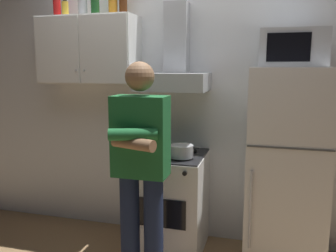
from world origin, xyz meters
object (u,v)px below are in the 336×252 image
object	(u,v)px
stove_oven	(170,201)
microwave	(293,48)
bottle_canister_steel	(82,4)
upper_cabinet	(89,50)
cooking_pot	(182,151)
range_hood	(174,67)
refrigerator	(286,170)
person_standing	(141,169)
bottle_spice_jar	(65,9)
bottle_soda_red	(57,4)

from	to	relation	value
stove_oven	microwave	distance (m)	1.62
bottle_canister_steel	upper_cabinet	bearing A→B (deg)	30.26
upper_cabinet	cooking_pot	distance (m)	1.27
range_hood	cooking_pot	world-z (taller)	range_hood
range_hood	microwave	distance (m)	0.97
upper_cabinet	refrigerator	bearing A→B (deg)	-4.07
person_standing	bottle_spice_jar	bearing A→B (deg)	143.59
bottle_soda_red	person_standing	bearing A→B (deg)	-35.39
stove_oven	microwave	bearing A→B (deg)	1.15
upper_cabinet	microwave	world-z (taller)	upper_cabinet
bottle_spice_jar	bottle_canister_steel	size ratio (longest dim) A/B	0.67
stove_oven	person_standing	bearing A→B (deg)	-94.72
bottle_soda_red	bottle_spice_jar	bearing A→B (deg)	-26.25
refrigerator	microwave	bearing A→B (deg)	90.90
microwave	bottle_spice_jar	bearing A→B (deg)	177.48
upper_cabinet	bottle_soda_red	size ratio (longest dim) A/B	3.34
stove_oven	cooking_pot	xyz separation A→B (m)	(0.13, -0.12, 0.49)
bottle_soda_red	bottle_canister_steel	bearing A→B (deg)	-11.77
stove_oven	cooking_pot	world-z (taller)	cooking_pot
range_hood	person_standing	world-z (taller)	range_hood
person_standing	bottle_soda_red	distance (m)	1.84
range_hood	refrigerator	bearing A→B (deg)	-7.55
stove_oven	range_hood	bearing A→B (deg)	90.00
refrigerator	bottle_soda_red	bearing A→B (deg)	175.49
stove_oven	refrigerator	world-z (taller)	refrigerator
range_hood	microwave	size ratio (longest dim) A/B	1.56
stove_oven	upper_cabinet	bearing A→B (deg)	171.10
bottle_spice_jar	person_standing	bearing A→B (deg)	-36.41
person_standing	cooking_pot	bearing A→B (deg)	69.70
stove_oven	bottle_canister_steel	distance (m)	1.92
refrigerator	bottle_spice_jar	bearing A→B (deg)	176.95
bottle_spice_jar	bottle_soda_red	bearing A→B (deg)	153.75
stove_oven	bottle_canister_steel	world-z (taller)	bottle_canister_steel
person_standing	bottle_soda_red	bearing A→B (deg)	144.61
cooking_pot	bottle_canister_steel	xyz separation A→B (m)	(-0.97, 0.22, 1.23)
refrigerator	microwave	world-z (taller)	microwave
bottle_spice_jar	upper_cabinet	bearing A→B (deg)	5.27
upper_cabinet	cooking_pot	xyz separation A→B (m)	(0.93, -0.24, -0.83)
upper_cabinet	bottle_spice_jar	size ratio (longest dim) A/B	5.88
stove_oven	range_hood	distance (m)	1.17
person_standing	bottle_spice_jar	world-z (taller)	bottle_spice_jar
upper_cabinet	range_hood	xyz separation A→B (m)	(0.80, 0.00, -0.15)
microwave	bottle_soda_red	world-z (taller)	bottle_soda_red
bottle_soda_red	microwave	bearing A→B (deg)	-4.01
stove_oven	person_standing	size ratio (longest dim) A/B	0.53
bottle_canister_steel	stove_oven	bearing A→B (deg)	-7.02
upper_cabinet	stove_oven	distance (m)	1.55
cooking_pot	bottle_soda_red	world-z (taller)	bottle_soda_red
upper_cabinet	bottle_canister_steel	world-z (taller)	bottle_canister_steel
bottle_soda_red	range_hood	bearing A→B (deg)	-1.94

